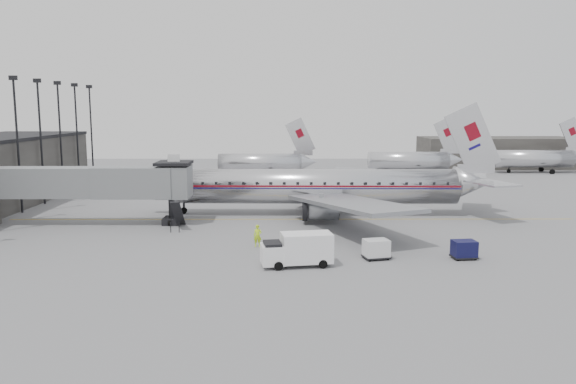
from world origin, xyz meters
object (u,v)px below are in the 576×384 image
at_px(baggage_cart_navy, 464,249).
at_px(baggage_cart_white, 376,249).
at_px(service_van, 298,249).
at_px(ramp_worker, 258,236).
at_px(airliner, 322,186).

relative_size(baggage_cart_navy, baggage_cart_white, 0.89).
height_order(service_van, ramp_worker, service_van).
distance_m(airliner, service_van, 21.27).
xyz_separation_m(airliner, baggage_cart_white, (3.08, -18.99, -2.31)).
xyz_separation_m(baggage_cart_white, ramp_worker, (-9.46, 4.00, 0.13)).
height_order(baggage_cart_navy, baggage_cart_white, baggage_cart_white).
distance_m(baggage_cart_white, ramp_worker, 10.27).
bearing_deg(ramp_worker, baggage_cart_navy, -10.13).
bearing_deg(airliner, baggage_cart_white, -79.76).
height_order(service_van, baggage_cart_navy, service_van).
height_order(airliner, baggage_cart_navy, airliner).
height_order(airliner, baggage_cart_white, airliner).
relative_size(airliner, baggage_cart_white, 17.43).
height_order(baggage_cart_navy, ramp_worker, ramp_worker).
height_order(service_van, baggage_cart_white, service_van).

